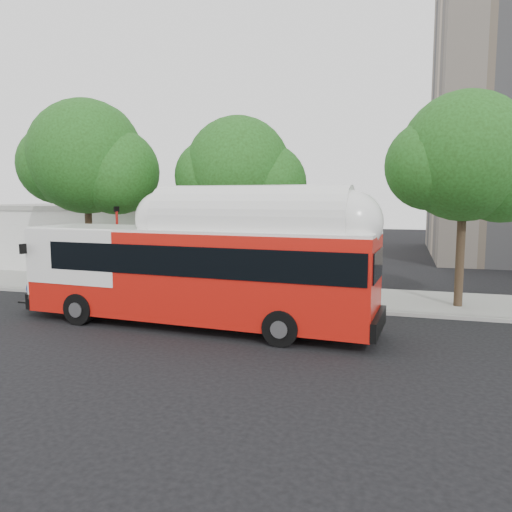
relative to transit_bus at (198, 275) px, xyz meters
The scene contains 10 objects.
ground 2.05m from the transit_bus, ahead, with size 120.00×120.00×0.00m, color black.
sidewalk 6.78m from the transit_bus, 84.73° to the left, with size 60.00×5.00×0.15m, color gray.
curb_strip 4.36m from the transit_bus, 81.25° to the left, with size 60.00×0.30×0.15m, color gray.
red_curb_segment 4.94m from the transit_bus, 121.70° to the left, with size 10.00×0.32×0.16m, color maroon.
street_tree_left 10.74m from the transit_bus, 145.02° to the left, with size 6.67×5.80×9.74m.
street_tree_mid 7.22m from the transit_bus, 89.95° to the left, with size 5.75×5.00×8.62m.
street_tree_right 12.39m from the transit_bus, 30.23° to the left, with size 6.21×5.40×9.18m.
low_commercial_bldg 19.37m from the transit_bus, 133.77° to the left, with size 16.20×10.20×4.25m.
transit_bus is the anchor object (origin of this frame).
signal_pole 7.41m from the transit_bus, 144.25° to the left, with size 0.12×0.41×4.35m.
Camera 1 is at (6.54, -16.85, 4.82)m, focal length 35.00 mm.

